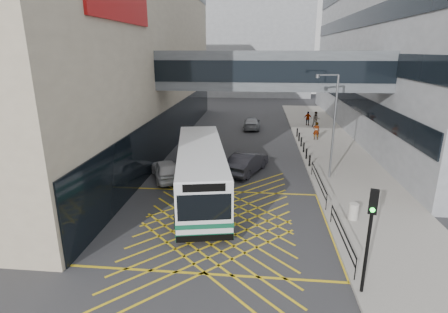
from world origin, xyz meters
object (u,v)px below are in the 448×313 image
(car_white, at_px, (166,169))
(car_dark, at_px, (247,162))
(car_silver, at_px, (252,123))
(pedestrian_c, at_px, (308,118))
(traffic_light, at_px, (370,227))
(street_lamp, at_px, (332,121))
(pedestrian_b, at_px, (316,119))
(litter_bin, at_px, (353,211))
(pedestrian_a, at_px, (316,131))
(bus, at_px, (201,170))

(car_white, relative_size, car_dark, 0.91)
(car_silver, bearing_deg, car_white, 72.50)
(pedestrian_c, bearing_deg, traffic_light, 103.42)
(street_lamp, bearing_deg, car_white, 173.01)
(car_dark, height_order, pedestrian_b, pedestrian_b)
(litter_bin, xyz_separation_m, pedestrian_a, (0.63, 17.90, 0.47))
(pedestrian_c, bearing_deg, pedestrian_a, 106.25)
(bus, relative_size, street_lamp, 1.68)
(car_dark, bearing_deg, car_white, 40.79)
(street_lamp, distance_m, litter_bin, 7.55)
(traffic_light, xyz_separation_m, litter_bin, (1.20, 6.26, -2.35))
(car_dark, distance_m, pedestrian_c, 18.93)
(car_white, distance_m, car_dark, 6.15)
(traffic_light, bearing_deg, pedestrian_b, 103.01)
(car_white, distance_m, pedestrian_c, 23.36)
(car_silver, distance_m, traffic_light, 29.93)
(traffic_light, bearing_deg, car_white, 150.51)
(car_white, distance_m, traffic_light, 16.05)
(car_silver, relative_size, pedestrian_b, 2.52)
(car_white, distance_m, litter_bin, 13.12)
(car_silver, xyz_separation_m, litter_bin, (6.12, -23.18, -0.11))
(traffic_light, bearing_deg, street_lamp, 103.75)
(car_dark, distance_m, pedestrian_a, 12.40)
(street_lamp, bearing_deg, litter_bin, -100.32)
(pedestrian_a, bearing_deg, traffic_light, 85.74)
(litter_bin, xyz_separation_m, pedestrian_c, (0.71, 25.14, 0.39))
(car_white, bearing_deg, pedestrian_c, -147.02)
(street_lamp, height_order, pedestrian_b, street_lamp)
(bus, bearing_deg, traffic_light, -59.96)
(car_dark, relative_size, pedestrian_b, 2.78)
(car_dark, relative_size, pedestrian_c, 3.04)
(pedestrian_c, bearing_deg, street_lamp, 104.04)
(car_dark, relative_size, car_silver, 1.10)
(street_lamp, distance_m, pedestrian_c, 18.90)
(traffic_light, distance_m, street_lamp, 12.93)
(car_dark, xyz_separation_m, pedestrian_a, (6.73, 10.42, 0.28))
(street_lamp, bearing_deg, traffic_light, -106.63)
(bus, distance_m, car_dark, 5.76)
(pedestrian_b, relative_size, pedestrian_c, 1.09)
(car_white, height_order, pedestrian_a, pedestrian_a)
(traffic_light, bearing_deg, bus, 149.14)
(car_white, xyz_separation_m, litter_bin, (11.92, -5.48, -0.13))
(street_lamp, bearing_deg, pedestrian_b, 72.08)
(car_silver, height_order, pedestrian_c, pedestrian_c)
(traffic_light, relative_size, pedestrian_a, 2.33)
(car_white, relative_size, pedestrian_a, 2.53)
(street_lamp, bearing_deg, pedestrian_a, 73.48)
(bus, bearing_deg, pedestrian_c, 56.19)
(litter_bin, bearing_deg, car_silver, 104.79)
(bus, bearing_deg, car_silver, 71.56)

